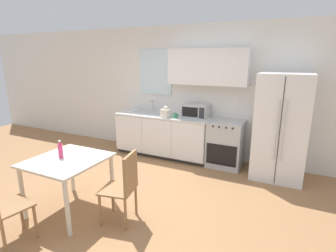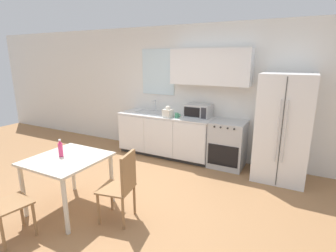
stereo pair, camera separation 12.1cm
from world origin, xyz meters
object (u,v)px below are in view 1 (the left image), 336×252
at_px(oven_range, 226,144).
at_px(refrigerator, 281,127).
at_px(microwave, 196,111).
at_px(dining_table, 68,167).
at_px(drink_bottle, 60,150).
at_px(coffee_mug, 175,115).
at_px(dining_chair_side, 125,183).

bearing_deg(oven_range, refrigerator, -4.92).
height_order(microwave, dining_table, microwave).
relative_size(refrigerator, drink_bottle, 7.50).
distance_m(microwave, coffee_mug, 0.44).
xyz_separation_m(refrigerator, dining_chair_side, (-1.64, -2.29, -0.37)).
xyz_separation_m(dining_table, dining_chair_side, (0.83, 0.12, -0.11)).
relative_size(oven_range, dining_table, 0.94).
bearing_deg(coffee_mug, oven_range, 9.51).
bearing_deg(dining_table, drink_bottle, 179.57).
bearing_deg(oven_range, dining_table, -121.36).
height_order(oven_range, refrigerator, refrigerator).
distance_m(dining_chair_side, drink_bottle, 0.99).
distance_m(oven_range, refrigerator, 1.06).
relative_size(refrigerator, dining_table, 1.91).
xyz_separation_m(oven_range, coffee_mug, (-1.00, -0.17, 0.49)).
height_order(dining_table, dining_chair_side, dining_chair_side).
distance_m(dining_table, dining_chair_side, 0.84).
relative_size(microwave, dining_chair_side, 0.54).
height_order(oven_range, microwave, microwave).
distance_m(refrigerator, drink_bottle, 3.52).
bearing_deg(microwave, oven_range, -7.59).
height_order(oven_range, drink_bottle, drink_bottle).
height_order(refrigerator, drink_bottle, refrigerator).
xyz_separation_m(microwave, dining_table, (-0.86, -2.57, -0.38)).
bearing_deg(microwave, dining_chair_side, -90.72).
distance_m(microwave, dining_chair_side, 2.50).
bearing_deg(drink_bottle, oven_range, 56.91).
bearing_deg(dining_chair_side, microwave, -11.85).
distance_m(coffee_mug, drink_bottle, 2.40).
bearing_deg(drink_bottle, microwave, 69.48).
bearing_deg(refrigerator, microwave, 173.98).
bearing_deg(coffee_mug, microwave, 36.60).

